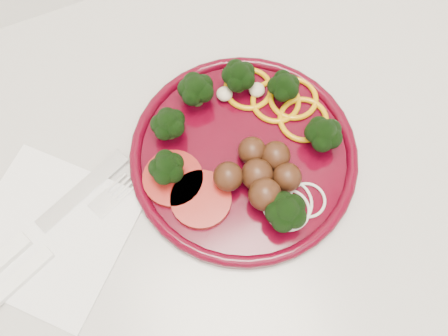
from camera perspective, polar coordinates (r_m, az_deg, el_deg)
name	(u,v)px	position (r m, az deg, el deg)	size (l,w,h in m)	color
counter	(149,280)	(1.03, -8.54, -12.55)	(2.40, 0.60, 0.90)	silver
plate	(244,149)	(0.59, 2.28, 2.22)	(0.27, 0.27, 0.06)	#410210
napkin	(49,233)	(0.60, -19.38, -7.07)	(0.17, 0.17, 0.00)	white
knife	(23,242)	(0.60, -22.04, -7.84)	(0.22, 0.11, 0.01)	silver
fork	(37,263)	(0.59, -20.60, -10.16)	(0.20, 0.10, 0.01)	white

